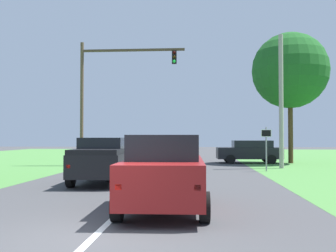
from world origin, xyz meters
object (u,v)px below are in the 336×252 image
Objects in this scene: pickup_truck_lead at (104,160)px; utility_pole_right at (281,101)px; keep_moving_sign at (266,143)px; oak_tree_right at (290,71)px; red_suv_near at (165,171)px; traffic_light at (107,85)px; crossing_suv_far at (250,151)px.

utility_pole_right is (9.30, 8.80, 3.26)m from pickup_truck_lead.
keep_moving_sign is 3.75m from utility_pole_right.
oak_tree_right is at bearing 51.35° from pickup_truck_lead.
keep_moving_sign is at bearing 68.77° from red_suv_near.
red_suv_near is at bearing -111.23° from keep_moving_sign.
red_suv_near is 1.89× the size of keep_moving_sign.
traffic_light reaches higher than keep_moving_sign.
red_suv_near is 13.41m from keep_moving_sign.
traffic_light is at bearing -166.71° from oak_tree_right.
pickup_truck_lead is at bearing -120.24° from crossing_suv_far.
pickup_truck_lead is at bearing -140.79° from keep_moving_sign.
crossing_suv_far is (-0.03, 7.11, -0.72)m from keep_moving_sign.
crossing_suv_far is 0.57× the size of utility_pole_right.
crossing_suv_far is (4.83, 19.60, -0.15)m from red_suv_near.
oak_tree_right is 6.83m from crossing_suv_far.
utility_pole_right is (1.37, -4.80, 3.34)m from crossing_suv_far.
utility_pole_right is (11.66, -1.81, -1.40)m from traffic_light.
keep_moving_sign is at bearing -112.77° from oak_tree_right.
keep_moving_sign reaches higher than red_suv_near.
oak_tree_right is at bearing 13.29° from traffic_light.
traffic_light is 11.88m from utility_pole_right.
traffic_light is at bearing 108.21° from red_suv_near.
red_suv_near is 16.36m from utility_pole_right.
oak_tree_right is (13.37, 3.16, 1.35)m from traffic_light.
pickup_truck_lead is 1.07× the size of crossing_suv_far.
red_suv_near is at bearing -111.80° from oak_tree_right.
oak_tree_right is at bearing 68.20° from red_suv_near.
red_suv_near is 0.49× the size of oak_tree_right.
crossing_suv_far is (7.93, 13.61, -0.09)m from pickup_truck_lead.
pickup_truck_lead is 13.22m from utility_pole_right.
crossing_suv_far is (-3.08, -0.17, -6.09)m from oak_tree_right.
utility_pole_right is at bearing -8.85° from traffic_light.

